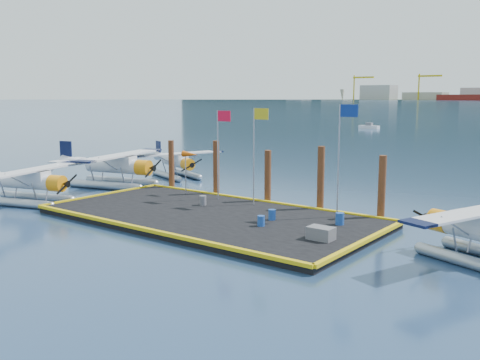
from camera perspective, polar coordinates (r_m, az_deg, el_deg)
The scene contains 20 objects.
ground at distance 32.20m, azimuth -3.26°, elevation -4.28°, with size 4000.00×4000.00×0.00m, color navy.
dock at distance 32.16m, azimuth -3.27°, elevation -3.93°, with size 20.00×10.00×0.40m, color black.
dock_bumpers at distance 32.09m, azimuth -3.27°, elevation -3.43°, with size 20.25×10.25×0.18m, color gold, non-canonical shape.
seaplane_a at distance 39.25m, azimuth -21.54°, elevation -0.38°, with size 8.50×9.11×3.25m.
seaplane_b at distance 44.36m, azimuth -13.01°, elevation 1.23°, with size 9.41×10.15×3.61m.
seaplane_c at distance 48.67m, azimuth -6.71°, elevation 1.78°, with size 7.95×8.42×3.04m.
drum_1 at distance 28.99m, azimuth 2.27°, elevation -4.38°, with size 0.40×0.40×0.57m, color #1B4495.
drum_2 at distance 30.44m, azimuth 3.44°, elevation -3.72°, with size 0.42×0.42×0.59m, color #1B4495.
drum_4 at distance 29.76m, azimuth 10.60°, elevation -4.08°, with size 0.47×0.47×0.66m, color #1B4495.
drum_5 at distance 34.50m, azimuth -3.98°, elevation -2.19°, with size 0.44×0.44×0.61m, color #5A595E.
crate at distance 26.60m, azimuth 8.63°, elevation -5.63°, with size 1.26×0.84×0.63m, color #5A595E.
flagpole_red at distance 35.85m, azimuth -2.14°, elevation 4.21°, with size 1.14×0.08×6.00m.
flagpole_yellow at distance 34.01m, azimuth 1.76°, elevation 4.15°, with size 1.14×0.08×6.20m.
flagpole_blue at distance 30.90m, azimuth 10.84°, elevation 3.82°, with size 1.14×0.08×6.50m.
windsock at distance 37.76m, azimuth -5.33°, elevation 2.64°, with size 1.40×0.44×3.12m.
piling_0 at distance 41.44m, azimuth -7.33°, elevation 1.46°, with size 0.44×0.44×4.00m, color #472914.
piling_1 at distance 38.41m, azimuth -2.56°, elevation 1.08°, with size 0.44×0.44×4.20m, color #472914.
piling_2 at distance 35.74m, azimuth 2.98°, elevation 0.16°, with size 0.44×0.44×3.80m, color #472914.
piling_3 at distance 33.63m, azimuth 8.60°, elevation -0.06°, with size 0.44×0.44×4.30m, color #472914.
piling_4 at distance 31.94m, azimuth 14.88°, elevation -1.02°, with size 0.44×0.44×4.00m, color #472914.
Camera 1 is at (20.50, -23.71, 7.39)m, focal length 40.00 mm.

